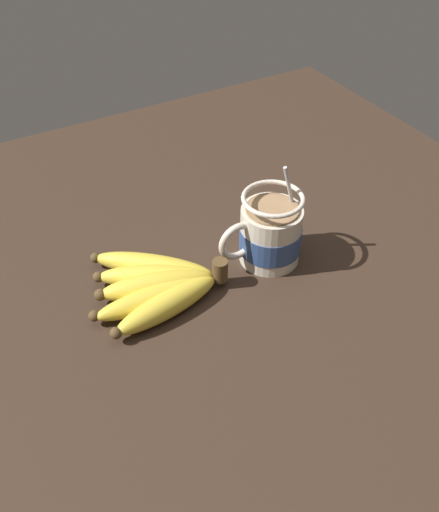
% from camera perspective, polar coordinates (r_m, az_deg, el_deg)
% --- Properties ---
extents(table, '(0.98, 0.98, 0.03)m').
position_cam_1_polar(table, '(0.76, 1.11, -2.35)').
color(table, '#332319').
rests_on(table, ground).
extents(coffee_mug, '(0.13, 0.08, 0.14)m').
position_cam_1_polar(coffee_mug, '(0.75, 5.16, 2.12)').
color(coffee_mug, beige).
rests_on(coffee_mug, table).
extents(banana_bunch, '(0.18, 0.16, 0.04)m').
position_cam_1_polar(banana_bunch, '(0.71, -6.21, -2.94)').
color(banana_bunch, '#4C381E').
rests_on(banana_bunch, table).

